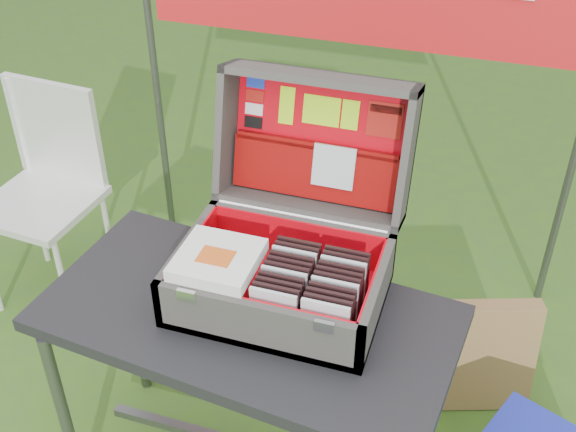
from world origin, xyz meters
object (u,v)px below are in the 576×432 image
(table, at_px, (251,399))
(cardboard_box, at_px, (474,356))
(suitcase, at_px, (286,213))
(chair, at_px, (39,206))

(table, xyz_separation_m, cardboard_box, (0.63, 0.52, -0.13))
(table, distance_m, suitcase, 0.63)
(suitcase, distance_m, chair, 1.34)
(table, relative_size, chair, 1.27)
(table, relative_size, cardboard_box, 2.59)
(suitcase, bearing_deg, cardboard_box, 34.61)
(table, relative_size, suitcase, 2.02)
(suitcase, height_order, cardboard_box, suitcase)
(suitcase, bearing_deg, chair, 159.34)
(chair, xyz_separation_m, cardboard_box, (1.72, -0.05, -0.23))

